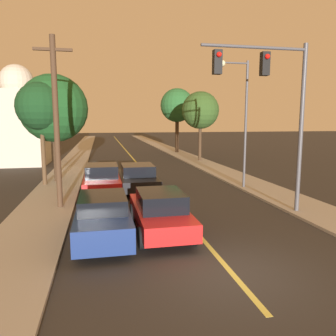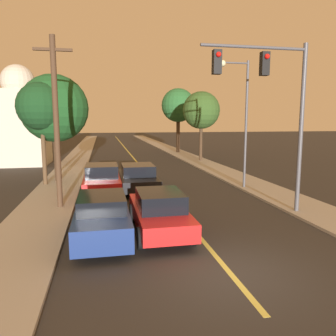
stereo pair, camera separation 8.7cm
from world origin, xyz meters
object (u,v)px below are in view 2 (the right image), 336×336
(tree_left_far, at_px, (41,107))
(domed_building_left, at_px, (20,121))
(tree_left_near, at_px, (54,109))
(car_near_lane_front, at_px, (159,211))
(car_outer_lane_front, at_px, (102,216))
(tree_right_far, at_px, (178,106))
(car_outer_lane_second, at_px, (102,181))
(traffic_signal_mast, at_px, (273,94))
(streetlamp_right, at_px, (240,107))
(tree_right_near, at_px, (201,110))
(car_near_lane_second, at_px, (138,177))
(utility_pole_left, at_px, (56,120))

(tree_left_far, relative_size, domed_building_left, 0.69)
(tree_left_near, bearing_deg, car_near_lane_front, -65.68)
(car_outer_lane_front, height_order, domed_building_left, domed_building_left)
(car_outer_lane_front, xyz_separation_m, tree_right_far, (9.11, 27.97, 4.92))
(tree_left_far, relative_size, tree_right_far, 0.79)
(car_near_lane_front, distance_m, tree_left_near, 12.26)
(car_outer_lane_second, xyz_separation_m, domed_building_left, (-7.02, 14.21, 3.03))
(car_outer_lane_front, height_order, traffic_signal_mast, traffic_signal_mast)
(streetlamp_right, bearing_deg, traffic_signal_mast, -99.72)
(tree_right_near, bearing_deg, streetlamp_right, -97.44)
(traffic_signal_mast, bearing_deg, car_near_lane_second, 128.83)
(car_outer_lane_front, bearing_deg, utility_pole_left, 114.47)
(domed_building_left, bearing_deg, traffic_signal_mast, -54.01)
(car_outer_lane_front, distance_m, traffic_signal_mast, 8.12)
(car_near_lane_front, relative_size, car_outer_lane_second, 1.00)
(car_near_lane_second, height_order, tree_left_near, tree_left_near)
(car_near_lane_front, distance_m, streetlamp_right, 9.45)
(streetlamp_right, bearing_deg, car_outer_lane_front, -139.37)
(utility_pole_left, relative_size, tree_right_far, 0.97)
(car_near_lane_second, xyz_separation_m, tree_right_far, (7.12, 20.59, 4.94))
(domed_building_left, bearing_deg, car_outer_lane_second, -63.72)
(streetlamp_right, relative_size, domed_building_left, 0.81)
(traffic_signal_mast, relative_size, utility_pole_left, 0.93)
(car_outer_lane_second, xyz_separation_m, traffic_signal_mast, (6.80, -4.82, 4.14))
(car_outer_lane_front, height_order, tree_left_far, tree_left_far)
(traffic_signal_mast, relative_size, domed_building_left, 0.79)
(traffic_signal_mast, relative_size, tree_left_near, 1.03)
(car_near_lane_second, relative_size, utility_pole_left, 0.66)
(tree_left_far, bearing_deg, tree_right_far, 55.71)
(car_near_lane_front, height_order, streetlamp_right, streetlamp_right)
(utility_pole_left, relative_size, tree_left_far, 1.22)
(car_outer_lane_second, distance_m, domed_building_left, 16.14)
(tree_right_near, bearing_deg, domed_building_left, 176.51)
(car_outer_lane_second, bearing_deg, domed_building_left, 116.28)
(car_outer_lane_front, xyz_separation_m, traffic_signal_mast, (6.80, 1.38, 4.21))
(utility_pole_left, xyz_separation_m, tree_right_far, (10.97, 23.88, 1.73))
(tree_right_near, height_order, domed_building_left, domed_building_left)
(car_outer_lane_front, bearing_deg, domed_building_left, 108.97)
(traffic_signal_mast, xyz_separation_m, streetlamp_right, (0.89, 5.22, -0.32))
(tree_left_far, height_order, domed_building_left, domed_building_left)
(traffic_signal_mast, height_order, tree_left_far, traffic_signal_mast)
(tree_left_near, relative_size, tree_right_far, 0.87)
(streetlamp_right, bearing_deg, car_near_lane_front, -131.57)
(streetlamp_right, bearing_deg, tree_right_near, 82.56)
(car_near_lane_second, bearing_deg, car_near_lane_front, -90.00)
(tree_left_near, bearing_deg, utility_pole_left, -81.95)
(streetlamp_right, height_order, tree_left_near, streetlamp_right)
(car_outer_lane_front, relative_size, tree_left_far, 0.78)
(car_outer_lane_second, distance_m, tree_right_far, 24.08)
(car_near_lane_second, bearing_deg, tree_left_near, 144.82)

